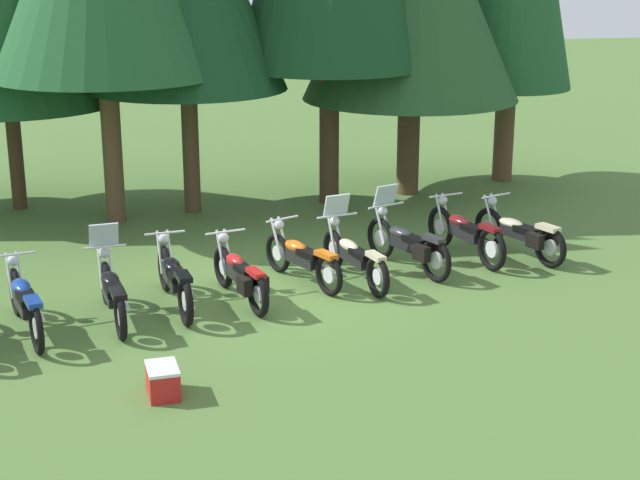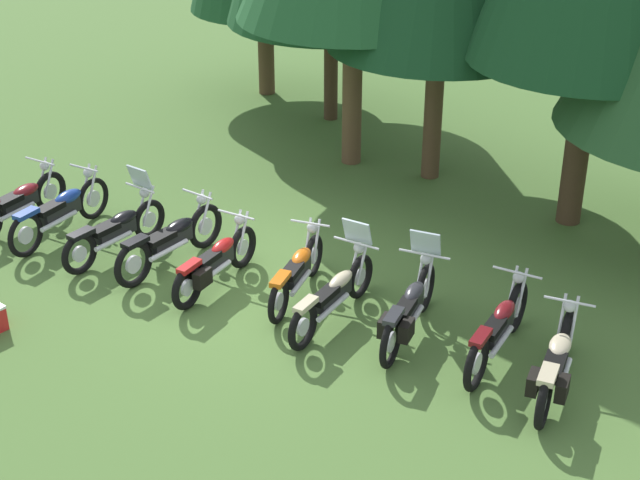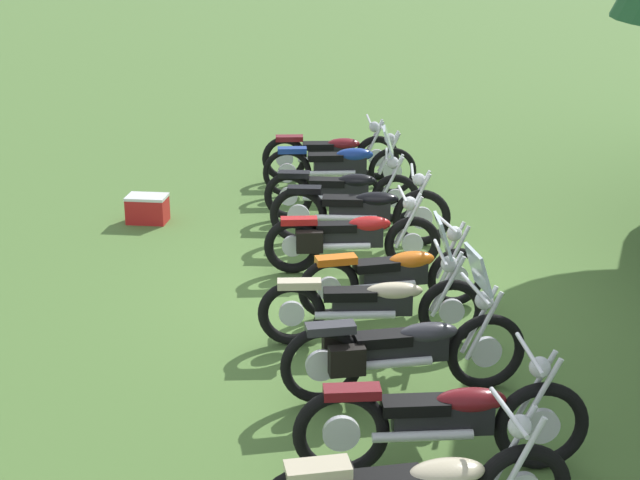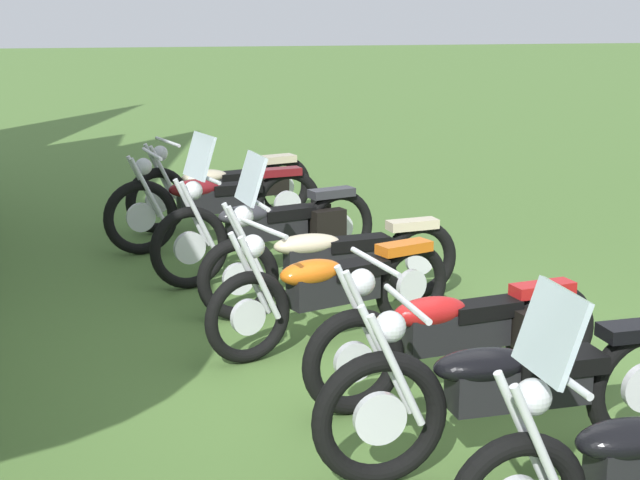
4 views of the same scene
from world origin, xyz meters
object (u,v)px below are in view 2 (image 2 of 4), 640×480
(motorcycle_0, at_px, (19,202))
(motorcycle_8, at_px, (498,328))
(motorcycle_2, at_px, (116,229))
(motorcycle_7, at_px, (409,308))
(motorcycle_3, at_px, (171,240))
(motorcycle_9, at_px, (556,364))
(motorcycle_5, at_px, (297,271))
(motorcycle_6, at_px, (334,293))
(motorcycle_1, at_px, (61,210))
(motorcycle_4, at_px, (214,263))

(motorcycle_0, relative_size, motorcycle_8, 0.96)
(motorcycle_0, height_order, motorcycle_2, motorcycle_2)
(motorcycle_8, bearing_deg, motorcycle_7, 96.17)
(motorcycle_3, relative_size, motorcycle_9, 1.10)
(motorcycle_3, relative_size, motorcycle_5, 1.19)
(motorcycle_6, bearing_deg, motorcycle_2, 91.12)
(motorcycle_5, xyz_separation_m, motorcycle_8, (3.11, 0.72, 0.03))
(motorcycle_3, distance_m, motorcycle_8, 5.44)
(motorcycle_9, bearing_deg, motorcycle_5, 76.67)
(motorcycle_1, distance_m, motorcycle_6, 5.32)
(motorcycle_2, xyz_separation_m, motorcycle_5, (3.09, 1.06, -0.02))
(motorcycle_9, bearing_deg, motorcycle_6, 80.48)
(motorcycle_2, relative_size, motorcycle_6, 0.97)
(motorcycle_5, bearing_deg, motorcycle_8, -100.70)
(motorcycle_0, distance_m, motorcycle_7, 7.34)
(motorcycle_3, bearing_deg, motorcycle_6, -85.92)
(motorcycle_1, bearing_deg, motorcycle_2, -92.67)
(motorcycle_1, height_order, motorcycle_2, motorcycle_2)
(motorcycle_2, xyz_separation_m, motorcycle_9, (7.20, 1.61, -0.02))
(motorcycle_4, relative_size, motorcycle_9, 0.98)
(motorcycle_2, relative_size, motorcycle_5, 1.10)
(motorcycle_4, bearing_deg, motorcycle_7, -86.37)
(motorcycle_7, bearing_deg, motorcycle_9, -103.48)
(motorcycle_2, height_order, motorcycle_5, motorcycle_2)
(motorcycle_0, xyz_separation_m, motorcycle_9, (9.28, 2.15, -0.01))
(motorcycle_4, distance_m, motorcycle_8, 4.45)
(motorcycle_2, height_order, motorcycle_6, motorcycle_2)
(motorcycle_4, relative_size, motorcycle_6, 0.93)
(motorcycle_1, distance_m, motorcycle_9, 8.63)
(motorcycle_6, height_order, motorcycle_9, motorcycle_6)
(motorcycle_8, bearing_deg, motorcycle_2, 91.54)
(motorcycle_2, bearing_deg, motorcycle_9, -84.33)
(motorcycle_0, height_order, motorcycle_1, motorcycle_1)
(motorcycle_0, relative_size, motorcycle_2, 1.00)
(motorcycle_5, bearing_deg, motorcycle_6, -120.91)
(motorcycle_7, bearing_deg, motorcycle_6, 88.89)
(motorcycle_3, xyz_separation_m, motorcycle_4, (1.03, 0.01, -0.03))
(motorcycle_2, bearing_deg, motorcycle_6, -83.33)
(motorcycle_6, bearing_deg, motorcycle_5, 70.33)
(motorcycle_6, bearing_deg, motorcycle_9, -91.10)
(motorcycle_0, distance_m, motorcycle_8, 8.60)
(motorcycle_5, distance_m, motorcycle_9, 4.14)
(motorcycle_1, height_order, motorcycle_6, motorcycle_6)
(motorcycle_2, xyz_separation_m, motorcycle_6, (3.95, 0.96, -0.01))
(motorcycle_0, distance_m, motorcycle_4, 4.16)
(motorcycle_2, height_order, motorcycle_7, motorcycle_7)
(motorcycle_2, xyz_separation_m, motorcycle_8, (6.20, 1.78, 0.01))
(motorcycle_6, relative_size, motorcycle_9, 1.06)
(motorcycle_5, xyz_separation_m, motorcycle_6, (0.86, -0.11, 0.01))
(motorcycle_2, bearing_deg, motorcycle_8, -80.90)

